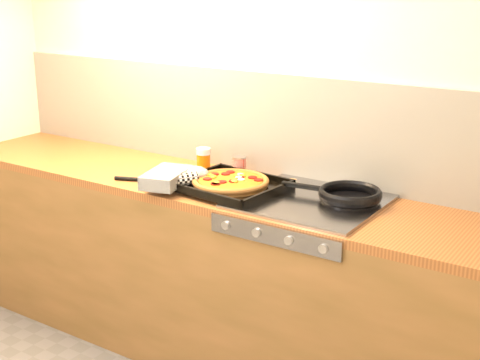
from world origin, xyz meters
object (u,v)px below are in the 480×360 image
Objects in this scene: pizza_on_tray at (214,181)px; juice_glass at (203,160)px; tomato_can at (239,166)px; frying_pan at (349,195)px.

pizza_on_tray is 0.32m from juice_glass.
tomato_can is (-0.03, 0.26, 0.00)m from pizza_on_tray.
juice_glass is (-0.82, 0.06, 0.02)m from frying_pan.
juice_glass is at bearing 175.70° from frying_pan.
tomato_can is 0.20m from juice_glass.
pizza_on_tray is at bearing -164.20° from frying_pan.
tomato_can is at bearing 171.84° from frying_pan.
frying_pan is 0.63m from tomato_can.
juice_glass reaches higher than frying_pan.
frying_pan is (0.59, 0.17, -0.01)m from pizza_on_tray.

